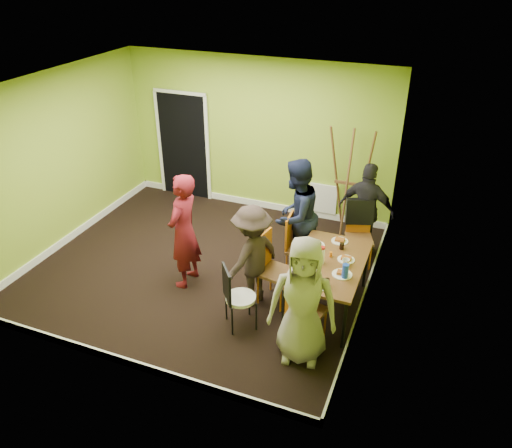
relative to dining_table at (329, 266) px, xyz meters
The scene contains 28 objects.
ground 2.16m from the dining_table, behind, with size 5.00×5.00×0.00m, color black.
room_walls 2.10m from the dining_table, behind, with size 5.04×4.54×2.82m.
dining_table is the anchor object (origin of this frame).
chair_left_far 0.91m from the dining_table, 136.07° to the left, with size 0.44×0.44×0.99m.
chair_left_near 0.80m from the dining_table, behind, with size 0.50×0.49×1.03m.
chair_back_end 1.41m from the dining_table, 85.15° to the left, with size 0.54×0.59×1.01m.
chair_front_end 0.83m from the dining_table, 96.41° to the right, with size 0.49×0.50×1.00m.
chair_bentwood 1.29m from the dining_table, 141.49° to the right, with size 0.50×0.50×0.91m.
easel 2.26m from the dining_table, 96.04° to the left, with size 0.76×0.71×1.89m.
plate_near_left 0.44m from the dining_table, 129.25° to the left, with size 0.25×0.25×0.01m, color white.
plate_near_right 0.44m from the dining_table, 124.69° to the right, with size 0.23×0.23×0.01m, color white.
plate_far_back 0.57m from the dining_table, 89.36° to the left, with size 0.24×0.24×0.01m, color white.
plate_far_front 0.56m from the dining_table, 89.81° to the right, with size 0.26×0.26×0.01m, color white.
plate_wall_back 0.24m from the dining_table, 34.40° to the left, with size 0.23×0.23×0.01m, color white.
plate_wall_front 0.32m from the dining_table, 44.99° to the right, with size 0.26×0.26×0.01m, color white.
thermos 0.20m from the dining_table, 148.67° to the right, with size 0.07×0.07×0.22m, color white.
blue_bottle 0.42m from the dining_table, 46.19° to the right, with size 0.08×0.08×0.20m, color blue.
orange_bottle 0.16m from the dining_table, 96.47° to the left, with size 0.04×0.04×0.08m, color orange.
glass_mid 0.36m from the dining_table, 128.44° to the left, with size 0.07×0.07×0.09m, color black.
glass_back 0.40m from the dining_table, 78.78° to the left, with size 0.06×0.06×0.09m, color black.
glass_front 0.55m from the dining_table, 78.97° to the right, with size 0.06×0.06×0.11m, color black.
cup_a 0.29m from the dining_table, 140.97° to the right, with size 0.12×0.12×0.09m, color white.
cup_b 0.24m from the dining_table, ahead, with size 0.10×0.10×0.09m, color white.
person_standing 2.09m from the dining_table, behind, with size 0.63×0.41×1.73m, color maroon.
person_left_far 1.12m from the dining_table, 131.65° to the left, with size 0.86×0.67×1.77m, color #141A33.
person_left_near 1.04m from the dining_table, 167.84° to the right, with size 0.95×0.55×1.48m, color #2B211D.
person_back_end 1.63m from the dining_table, 83.41° to the left, with size 0.91×0.38×1.55m, color black.
person_front_end 1.02m from the dining_table, 93.25° to the right, with size 0.80×0.52×1.64m, color gray.
Camera 1 is at (3.14, -5.74, 4.39)m, focal length 35.00 mm.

